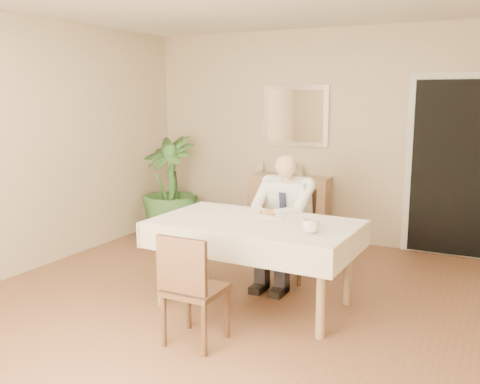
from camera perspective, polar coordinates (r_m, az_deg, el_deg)
The scene contains 17 objects.
room at distance 4.44m, azimuth -2.04°, elevation 3.72°, with size 5.00×5.02×2.60m.
doorway at distance 6.41m, azimuth 21.40°, elevation 2.36°, with size 0.96×0.07×2.10m.
mirror at distance 6.79m, azimuth 5.92°, elevation 8.09°, with size 0.86×0.04×0.76m.
dining_table at distance 4.57m, azimuth 1.60°, elevation -4.14°, with size 1.74×1.06×0.75m.
chair_far at distance 5.40m, azimuth 5.58°, elevation -3.77°, with size 0.45×0.45×0.89m.
chair_near at distance 3.91m, azimuth -5.36°, elevation -9.79°, with size 0.40×0.40×0.84m.
seated_man at distance 5.10m, azimuth 4.44°, elevation -2.38°, with size 0.48×0.72×1.24m.
plate at distance 4.75m, azimuth 3.35°, elevation -2.46°, with size 0.26×0.26×0.02m, color white.
food at distance 4.74m, azimuth 3.35°, elevation -2.20°, with size 0.14×0.14×0.06m, color brown.
knife at distance 4.68m, azimuth 3.51°, elevation -2.45°, with size 0.01×0.01×0.13m, color silver.
fork at distance 4.71m, azimuth 2.61°, elevation -2.35°, with size 0.01×0.01×0.13m, color silver.
coffee_mug at distance 4.20m, azimuth 7.54°, elevation -3.63°, with size 0.13×0.13×0.10m, color white.
sideboard at distance 6.79m, azimuth 5.28°, elevation -1.64°, with size 1.01×0.34×0.81m, color #96734A.
photo_frame_left at distance 6.96m, azimuth 2.10°, elevation 2.66°, with size 0.10×0.02×0.14m, color silver.
photo_frame_center at distance 6.79m, azimuth 4.32°, elevation 2.45°, with size 0.10×0.02×0.14m, color silver.
photo_frame_right at distance 6.69m, azimuth 6.22°, elevation 2.30°, with size 0.10×0.02×0.14m, color silver.
potted_palm at distance 6.97m, azimuth -7.52°, elevation 0.61°, with size 0.72×0.72×1.28m, color #2A5221.
Camera 1 is at (2.13, -3.86, 1.82)m, focal length 40.00 mm.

